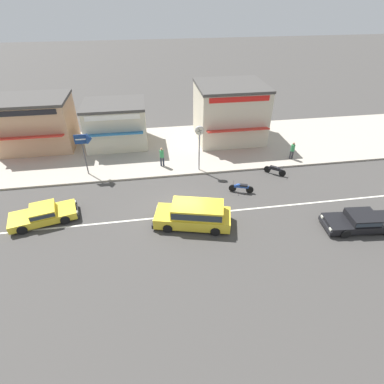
% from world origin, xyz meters
% --- Properties ---
extents(ground_plane, '(160.00, 160.00, 0.00)m').
position_xyz_m(ground_plane, '(0.00, 0.00, 0.00)').
color(ground_plane, '#423F3D').
extents(lane_centre_stripe, '(50.40, 0.14, 0.01)m').
position_xyz_m(lane_centre_stripe, '(0.00, 0.00, 0.00)').
color(lane_centre_stripe, silver).
rests_on(lane_centre_stripe, ground).
extents(kerb_strip, '(68.00, 10.00, 0.15)m').
position_xyz_m(kerb_strip, '(0.00, 10.05, 0.07)').
color(kerb_strip, '#ADA393').
rests_on(kerb_strip, ground).
extents(minivan_yellow_1, '(5.21, 3.03, 1.56)m').
position_xyz_m(minivan_yellow_1, '(0.57, -0.98, 0.85)').
color(minivan_yellow_1, yellow).
rests_on(minivan_yellow_1, ground).
extents(sedan_yellow_2, '(4.47, 2.66, 1.06)m').
position_xyz_m(sedan_yellow_2, '(-9.10, 0.89, 0.53)').
color(sedan_yellow_2, yellow).
rests_on(sedan_yellow_2, ground).
extents(sedan_black_4, '(4.79, 2.14, 1.06)m').
position_xyz_m(sedan_black_4, '(10.90, -2.92, 0.54)').
color(sedan_black_4, black).
rests_on(sedan_black_4, ground).
extents(motorcycle_0, '(1.48, 1.20, 0.80)m').
position_xyz_m(motorcycle_0, '(8.05, 4.16, 0.42)').
color(motorcycle_0, black).
rests_on(motorcycle_0, ground).
extents(motorcycle_1, '(1.77, 0.80, 0.80)m').
position_xyz_m(motorcycle_1, '(4.56, 2.10, 0.42)').
color(motorcycle_1, black).
rests_on(motorcycle_1, ground).
extents(street_clock, '(0.68, 0.22, 3.80)m').
position_xyz_m(street_clock, '(2.00, 5.62, 3.00)').
color(street_clock, '#9E9EA3').
rests_on(street_clock, kerb_strip).
extents(arrow_signboard, '(1.32, 0.82, 3.45)m').
position_xyz_m(arrow_signboard, '(-6.49, 6.31, 3.05)').
color(arrow_signboard, '#4C4C51').
rests_on(arrow_signboard, kerb_strip).
extents(pedestrian_near_clock, '(0.34, 0.34, 1.68)m').
position_xyz_m(pedestrian_near_clock, '(-0.95, 6.69, 1.13)').
color(pedestrian_near_clock, '#232838').
rests_on(pedestrian_near_clock, kerb_strip).
extents(pedestrian_by_shop, '(0.34, 0.34, 1.55)m').
position_xyz_m(pedestrian_by_shop, '(10.35, 6.23, 1.05)').
color(pedestrian_by_shop, '#333338').
rests_on(pedestrian_by_shop, kerb_strip).
extents(shopfront_corner_warung, '(5.57, 5.19, 3.95)m').
position_xyz_m(shopfront_corner_warung, '(-4.80, 11.74, 2.13)').
color(shopfront_corner_warung, beige).
rests_on(shopfront_corner_warung, kerb_strip).
extents(shopfront_mid_block, '(6.55, 5.45, 4.57)m').
position_xyz_m(shopfront_mid_block, '(-12.00, 12.28, 2.44)').
color(shopfront_mid_block, tan).
rests_on(shopfront_mid_block, kerb_strip).
extents(shopfront_far_kios, '(6.33, 6.41, 5.21)m').
position_xyz_m(shopfront_far_kios, '(6.00, 11.57, 2.76)').
color(shopfront_far_kios, beige).
rests_on(shopfront_far_kios, kerb_strip).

